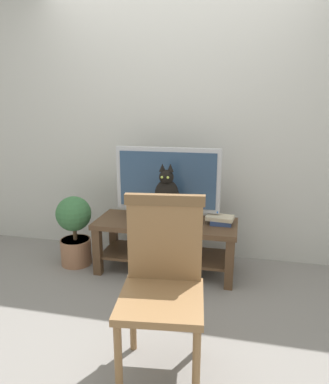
{
  "coord_description": "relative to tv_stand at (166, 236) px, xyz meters",
  "views": [
    {
      "loc": [
        0.6,
        -2.16,
        1.46
      ],
      "look_at": [
        -0.02,
        0.58,
        0.75
      ],
      "focal_mm": 32.17,
      "sensor_mm": 36.0,
      "label": 1
    }
  ],
  "objects": [
    {
      "name": "ground_plane",
      "position": [
        0.02,
        -0.63,
        -0.33
      ],
      "size": [
        12.0,
        12.0,
        0.0
      ],
      "primitive_type": "plane",
      "color": "gray"
    },
    {
      "name": "back_wall",
      "position": [
        0.02,
        0.49,
        1.07
      ],
      "size": [
        7.0,
        0.12,
        2.8
      ],
      "primitive_type": "cube",
      "color": "beige",
      "rests_on": "ground"
    },
    {
      "name": "tv_stand",
      "position": [
        0.0,
        0.0,
        0.0
      ],
      "size": [
        1.24,
        0.49,
        0.47
      ],
      "color": "#513823",
      "rests_on": "ground"
    },
    {
      "name": "tv",
      "position": [
        0.0,
        0.07,
        0.47
      ],
      "size": [
        0.92,
        0.2,
        0.64
      ],
      "color": "#B7B7BC",
      "rests_on": "tv_stand"
    },
    {
      "name": "media_box",
      "position": [
        0.03,
        -0.07,
        0.17
      ],
      "size": [
        0.4,
        0.23,
        0.07
      ],
      "color": "#2D2D30",
      "rests_on": "tv_stand"
    },
    {
      "name": "cat",
      "position": [
        0.03,
        -0.09,
        0.38
      ],
      "size": [
        0.23,
        0.35,
        0.46
      ],
      "color": "black",
      "rests_on": "media_box"
    },
    {
      "name": "wooden_chair",
      "position": [
        0.23,
        -1.13,
        0.23
      ],
      "size": [
        0.49,
        0.5,
        0.98
      ],
      "color": "olive",
      "rests_on": "ground"
    },
    {
      "name": "book_stack",
      "position": [
        0.47,
        0.04,
        0.17
      ],
      "size": [
        0.24,
        0.17,
        0.07
      ],
      "color": "#33477A",
      "rests_on": "tv_stand"
    },
    {
      "name": "potted_plant",
      "position": [
        -0.85,
        -0.05,
        0.02
      ],
      "size": [
        0.32,
        0.32,
        0.65
      ],
      "color": "#9E6B4C",
      "rests_on": "ground"
    }
  ]
}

